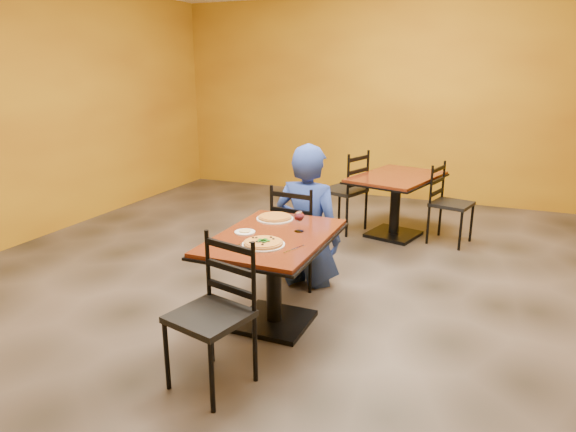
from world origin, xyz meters
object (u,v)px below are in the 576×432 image
at_px(wine_glass, 299,220).
at_px(chair_second_left, 343,191).
at_px(table_second, 396,191).
at_px(plate_far, 275,219).
at_px(table_main, 274,259).
at_px(chair_second_right, 452,204).
at_px(diner, 308,215).
at_px(chair_main_near, 210,317).
at_px(plate_main, 263,245).
at_px(pizza_main, 263,242).
at_px(pizza_far, 275,217).
at_px(side_plate, 245,232).
at_px(chair_main_far, 300,233).

bearing_deg(wine_glass, chair_second_left, 98.30).
bearing_deg(table_second, plate_far, -105.26).
bearing_deg(wine_glass, table_main, -133.93).
xyz_separation_m(chair_second_left, chair_second_right, (1.29, 0.00, -0.04)).
height_order(chair_second_right, diner, diner).
relative_size(chair_main_near, plate_far, 3.11).
xyz_separation_m(table_second, chair_second_left, (-0.65, 0.00, -0.05)).
xyz_separation_m(plate_main, wine_glass, (0.12, 0.39, 0.08)).
distance_m(chair_main_near, wine_glass, 1.12).
distance_m(pizza_main, pizza_far, 0.65).
bearing_deg(pizza_far, plate_far, 90.00).
bearing_deg(chair_second_left, plate_far, 20.41).
bearing_deg(chair_second_right, side_plate, 167.70).
bearing_deg(plate_main, pizza_far, 106.67).
bearing_deg(plate_far, side_plate, -99.06).
relative_size(chair_second_left, plate_far, 3.25).
height_order(chair_second_left, chair_second_right, chair_second_left).
xyz_separation_m(pizza_far, wine_glass, (0.31, -0.23, 0.07)).
height_order(chair_main_near, wine_glass, chair_main_near).
bearing_deg(table_main, side_plate, -171.08).
bearing_deg(plate_main, side_plate, 141.05).
bearing_deg(pizza_far, chair_second_left, 91.23).
bearing_deg(pizza_far, wine_glass, -36.82).
relative_size(diner, pizza_main, 4.68).
bearing_deg(table_second, side_plate, -104.29).
height_order(diner, side_plate, diner).
relative_size(pizza_main, pizza_far, 1.01).
distance_m(chair_second_right, plate_main, 3.02).
distance_m(table_second, pizza_far, 2.28).
xyz_separation_m(table_main, chair_second_left, (-0.20, 2.58, -0.05)).
xyz_separation_m(chair_second_right, pizza_far, (-1.24, -2.19, 0.31)).
bearing_deg(chair_main_far, plate_main, 102.54).
bearing_deg(pizza_main, chair_second_right, 69.42).
relative_size(table_second, pizza_main, 4.89).
bearing_deg(chair_main_near, diner, 104.21).
bearing_deg(pizza_main, pizza_far, 106.67).
xyz_separation_m(chair_second_right, pizza_main, (-1.06, -2.82, 0.31)).
distance_m(table_main, table_second, 2.61).
bearing_deg(chair_main_near, chair_second_left, 106.53).
xyz_separation_m(chair_second_right, plate_main, (-1.06, -2.82, 0.29)).
bearing_deg(chair_main_far, chair_second_right, -120.10).
relative_size(plate_far, wine_glass, 1.72).
bearing_deg(pizza_far, side_plate, -99.06).
height_order(table_main, chair_second_left, chair_second_left).
height_order(chair_main_near, chair_second_right, chair_main_near).
bearing_deg(pizza_far, chair_main_far, 85.13).
xyz_separation_m(diner, plate_main, (0.08, -1.13, 0.09)).
bearing_deg(wine_glass, table_second, 83.12).
distance_m(chair_main_near, plate_main, 0.71).
distance_m(chair_second_left, pizza_main, 2.84).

